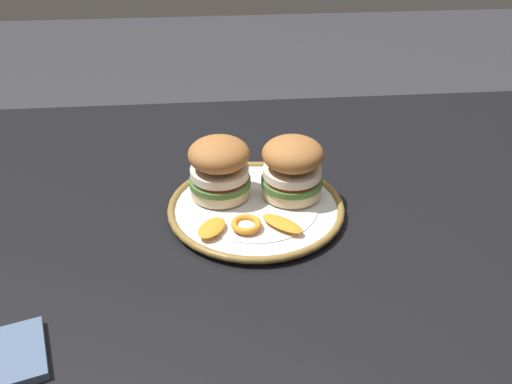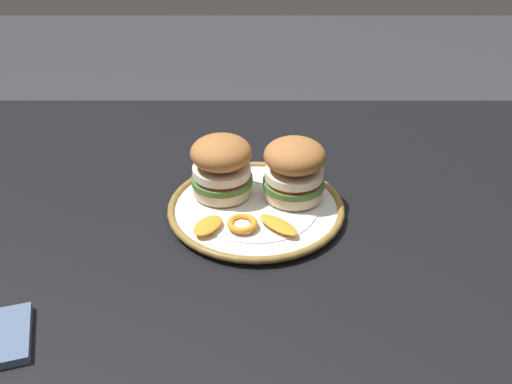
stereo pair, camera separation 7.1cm
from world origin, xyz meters
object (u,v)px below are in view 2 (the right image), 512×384
object	(u,v)px
dining_table	(236,264)
sandwich_half_right	(294,168)
dinner_plate	(256,208)
sandwich_half_left	(221,165)

from	to	relation	value
dining_table	sandwich_half_right	world-z (taller)	sandwich_half_right
dinner_plate	sandwich_half_left	bearing A→B (deg)	-33.18
dinner_plate	sandwich_half_right	world-z (taller)	sandwich_half_right
dinner_plate	sandwich_half_left	size ratio (longest dim) A/B	2.66
dining_table	sandwich_half_right	bearing A→B (deg)	-149.87
dining_table	dinner_plate	xyz separation A→B (m)	(-0.03, -0.03, 0.09)
sandwich_half_left	dining_table	bearing A→B (deg)	109.96
dining_table	sandwich_half_right	distance (m)	0.19
sandwich_half_right	sandwich_half_left	bearing A→B (deg)	-4.91
dining_table	dinner_plate	size ratio (longest dim) A/B	5.00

